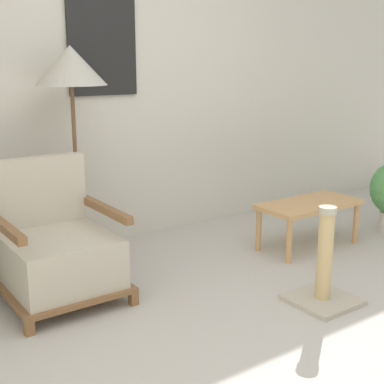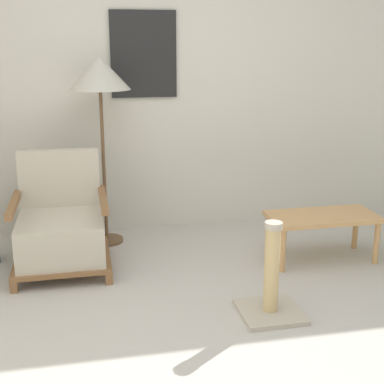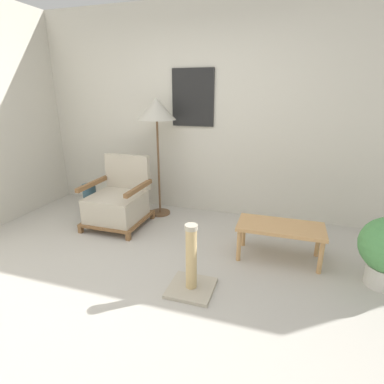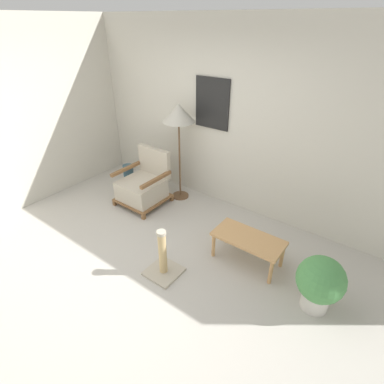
{
  "view_description": "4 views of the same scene",
  "coord_description": "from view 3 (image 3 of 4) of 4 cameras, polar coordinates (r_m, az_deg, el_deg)",
  "views": [
    {
      "loc": [
        -2.04,
        -1.77,
        1.45
      ],
      "look_at": [
        0.07,
        1.21,
        0.55
      ],
      "focal_mm": 50.0,
      "sensor_mm": 36.0,
      "label": 1
    },
    {
      "loc": [
        -0.72,
        -2.62,
        1.65
      ],
      "look_at": [
        0.07,
        1.21,
        0.55
      ],
      "focal_mm": 50.0,
      "sensor_mm": 36.0,
      "label": 2
    },
    {
      "loc": [
        1.04,
        -1.83,
        1.62
      ],
      "look_at": [
        0.07,
        1.21,
        0.55
      ],
      "focal_mm": 28.0,
      "sensor_mm": 36.0,
      "label": 3
    },
    {
      "loc": [
        2.18,
        -1.63,
        2.62
      ],
      "look_at": [
        0.07,
        1.21,
        0.55
      ],
      "focal_mm": 28.0,
      "sensor_mm": 36.0,
      "label": 4
    }
  ],
  "objects": [
    {
      "name": "floor_lamp",
      "position": [
        3.92,
        -6.75,
        14.7
      ],
      "size": [
        0.49,
        0.49,
        1.55
      ],
      "color": "brown",
      "rests_on": "ground_plane"
    },
    {
      "name": "scratching_post",
      "position": [
        2.61,
        -0.14,
        -14.81
      ],
      "size": [
        0.38,
        0.38,
        0.61
      ],
      "color": "#B2A893",
      "rests_on": "ground_plane"
    },
    {
      "name": "wall_back",
      "position": [
        4.06,
        2.8,
        14.69
      ],
      "size": [
        8.0,
        0.09,
        2.7
      ],
      "color": "beige",
      "rests_on": "ground_plane"
    },
    {
      "name": "coffee_table",
      "position": [
        3.12,
        16.48,
        -6.93
      ],
      "size": [
        0.84,
        0.41,
        0.37
      ],
      "color": "tan",
      "rests_on": "ground_plane"
    },
    {
      "name": "ground_plane",
      "position": [
        2.66,
        -10.0,
        -19.36
      ],
      "size": [
        14.0,
        14.0,
        0.0
      ],
      "primitive_type": "plane",
      "color": "#B7B2A8"
    },
    {
      "name": "armchair",
      "position": [
        3.88,
        -13.89,
        -1.9
      ],
      "size": [
        0.7,
        0.7,
        0.86
      ],
      "color": "brown",
      "rests_on": "ground_plane"
    },
    {
      "name": "vase",
      "position": [
        4.38,
        -18.83,
        -1.27
      ],
      "size": [
        0.18,
        0.18,
        0.42
      ],
      "primitive_type": "cylinder",
      "color": "#2D4C5B",
      "rests_on": "ground_plane"
    }
  ]
}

